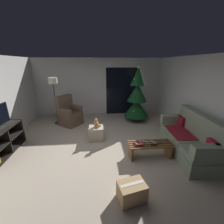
% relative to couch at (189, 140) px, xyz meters
% --- Properties ---
extents(ground_plane, '(7.00, 7.00, 0.00)m').
position_rel_couch_xyz_m(ground_plane, '(-2.32, 0.37, -0.40)').
color(ground_plane, '#B2A38E').
extents(wall_back, '(5.72, 0.12, 2.50)m').
position_rel_couch_xyz_m(wall_back, '(-2.32, 3.43, 0.85)').
color(wall_back, silver).
rests_on(wall_back, ground).
extents(wall_right, '(0.12, 6.00, 2.50)m').
position_rel_couch_xyz_m(wall_right, '(0.54, 0.37, 0.85)').
color(wall_right, silver).
rests_on(wall_right, ground).
extents(patio_door_frame, '(1.60, 0.02, 2.20)m').
position_rel_couch_xyz_m(patio_door_frame, '(-1.23, 3.36, 0.70)').
color(patio_door_frame, silver).
rests_on(patio_door_frame, ground).
extents(patio_door_glass, '(1.50, 0.02, 2.10)m').
position_rel_couch_xyz_m(patio_door_glass, '(-1.23, 3.34, 0.65)').
color(patio_door_glass, black).
rests_on(patio_door_glass, ground).
extents(couch, '(0.91, 1.99, 1.08)m').
position_rel_couch_xyz_m(couch, '(0.00, 0.00, 0.00)').
color(couch, gray).
rests_on(couch, ground).
extents(coffee_table, '(1.10, 0.40, 0.37)m').
position_rel_couch_xyz_m(coffee_table, '(-1.05, -0.06, -0.15)').
color(coffee_table, brown).
rests_on(coffee_table, ground).
extents(remote_white, '(0.16, 0.08, 0.02)m').
position_rel_couch_xyz_m(remote_white, '(-1.16, 0.01, -0.01)').
color(remote_white, silver).
rests_on(remote_white, coffee_table).
extents(remote_silver, '(0.15, 0.13, 0.02)m').
position_rel_couch_xyz_m(remote_silver, '(-0.97, -0.00, -0.01)').
color(remote_silver, '#ADADB2').
rests_on(remote_silver, coffee_table).
extents(remote_graphite, '(0.16, 0.10, 0.02)m').
position_rel_couch_xyz_m(remote_graphite, '(-0.83, -0.09, -0.01)').
color(remote_graphite, '#333338').
rests_on(remote_graphite, coffee_table).
extents(remote_black, '(0.16, 0.07, 0.02)m').
position_rel_couch_xyz_m(remote_black, '(-0.99, -0.14, -0.01)').
color(remote_black, black).
rests_on(remote_black, coffee_table).
extents(book_stack, '(0.24, 0.20, 0.06)m').
position_rel_couch_xyz_m(book_stack, '(-1.36, -0.08, 0.00)').
color(book_stack, '#6B3D7A').
rests_on(book_stack, coffee_table).
extents(cell_phone, '(0.13, 0.16, 0.01)m').
position_rel_couch_xyz_m(cell_phone, '(-1.37, -0.07, 0.04)').
color(cell_phone, black).
rests_on(cell_phone, book_stack).
extents(christmas_tree, '(0.97, 0.97, 2.22)m').
position_rel_couch_xyz_m(christmas_tree, '(-0.80, 2.37, 0.57)').
color(christmas_tree, '#4C1E19').
rests_on(christmas_tree, ground).
extents(armchair, '(0.96, 0.96, 1.13)m').
position_rel_couch_xyz_m(armchair, '(-3.46, 2.23, 0.00)').
color(armchair, brown).
rests_on(armchair, ground).
extents(floor_lamp, '(0.32, 0.32, 1.78)m').
position_rel_couch_xyz_m(floor_lamp, '(-3.97, 2.38, 1.11)').
color(floor_lamp, '#2D2D30').
rests_on(floor_lamp, ground).
extents(media_shelf, '(0.40, 1.40, 0.70)m').
position_rel_couch_xyz_m(media_shelf, '(-4.85, 0.33, -0.07)').
color(media_shelf, black).
rests_on(media_shelf, ground).
extents(ottoman, '(0.44, 0.44, 0.42)m').
position_rel_couch_xyz_m(ottoman, '(-2.42, 0.96, -0.19)').
color(ottoman, '#B2A893').
rests_on(ottoman, ground).
extents(teddy_bear_honey, '(0.22, 0.21, 0.29)m').
position_rel_couch_xyz_m(teddy_bear_honey, '(-2.41, 0.95, 0.14)').
color(teddy_bear_honey, tan).
rests_on(teddy_bear_honey, ottoman).
extents(cardboard_box_taped_mid_floor, '(0.53, 0.43, 0.34)m').
position_rel_couch_xyz_m(cardboard_box_taped_mid_floor, '(-1.78, -1.23, -0.23)').
color(cardboard_box_taped_mid_floor, tan).
rests_on(cardboard_box_taped_mid_floor, ground).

